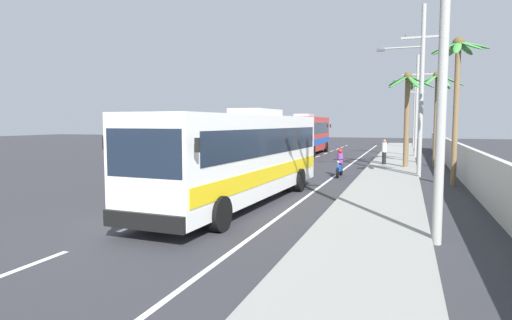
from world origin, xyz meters
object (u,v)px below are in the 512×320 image
Objects in this scene: coach_bus_far_lane at (307,134)px; utility_pole_mid at (420,86)px; utility_pole_nearest at (441,31)px; motorcycle_beside_bus at (340,165)px; pedestrian_near_kerb at (384,151)px; coach_bus_foreground at (242,154)px; utility_pole_distant at (414,113)px; palm_second at (436,95)px; utility_pole_far at (416,103)px; palm_nearest at (457,76)px; palm_third at (407,104)px.

utility_pole_mid is at bearing -56.67° from coach_bus_far_lane.
utility_pole_mid is at bearing 90.45° from utility_pole_nearest.
pedestrian_near_kerb reaches higher than motorcycle_beside_bus.
coach_bus_foreground is 13.18m from utility_pole_mid.
palm_second is (1.09, -22.56, 0.78)m from utility_pole_distant.
motorcycle_beside_bus is at bearing 108.36° from utility_pole_nearest.
palm_nearest is at bearing -84.96° from utility_pole_far.
pedestrian_near_kerb is 0.27× the size of palm_second.
palm_second is at bearing -81.53° from utility_pole_far.
utility_pole_distant is at bearing 54.35° from coach_bus_far_lane.
utility_pole_distant is at bearing 92.76° from palm_second.
coach_bus_foreground is at bearing -111.33° from palm_third.
pedestrian_near_kerb is 0.20× the size of utility_pole_far.
motorcycle_beside_bus is at bearing -105.02° from utility_pole_far.
utility_pole_nearest is 14.52m from utility_pole_mid.
utility_pole_mid reaches higher than coach_bus_foreground.
coach_bus_foreground is 1.50× the size of utility_pole_distant.
pedestrian_near_kerb is at bearing 73.23° from motorcycle_beside_bus.
coach_bus_far_lane is 21.82m from palm_nearest.
utility_pole_distant is 24.77m from palm_third.
palm_third is (-0.77, 18.80, -1.02)m from utility_pole_nearest.
utility_pole_nearest is 43.57m from utility_pole_distant.
coach_bus_foreground is 9.90m from motorcycle_beside_bus.
utility_pole_far is 10.27m from palm_third.
utility_pole_far reaches higher than coach_bus_foreground.
utility_pole_far is (6.63, 25.45, 2.91)m from coach_bus_foreground.
utility_pole_mid reaches higher than utility_pole_distant.
utility_pole_far is 1.35× the size of palm_second.
coach_bus_foreground is 1.03× the size of coach_bus_far_lane.
utility_pole_nearest is at bearing -97.48° from palm_nearest.
utility_pole_far is at bearing 74.98° from motorcycle_beside_bus.
utility_pole_mid is (4.24, 1.41, 4.51)m from motorcycle_beside_bus.
utility_pole_mid is at bearing -100.79° from palm_second.
motorcycle_beside_bus is 6.34m from utility_pole_mid.
utility_pole_nearest is (6.71, -3.58, 3.46)m from coach_bus_foreground.
coach_bus_far_lane is at bearing 142.42° from palm_second.
utility_pole_mid reaches higher than palm_second.
motorcycle_beside_bus is 0.19× the size of utility_pole_nearest.
motorcycle_beside_bus is 0.24× the size of utility_pole_distant.
palm_nearest is (5.84, -1.81, 4.69)m from motorcycle_beside_bus.
utility_pole_nearest is 18.84m from palm_third.
utility_pole_nearest reaches higher than utility_pole_distant.
utility_pole_mid reaches higher than palm_third.
coach_bus_foreground is 1.90× the size of palm_third.
utility_pole_distant reaches higher than palm_nearest.
utility_pole_mid is at bearing 58.90° from coach_bus_foreground.
utility_pole_far is 1.10× the size of utility_pole_distant.
utility_pole_mid reaches higher than pedestrian_near_kerb.
utility_pole_nearest is at bearing -28.11° from coach_bus_foreground.
utility_pole_distant reaches higher than coach_bus_far_lane.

